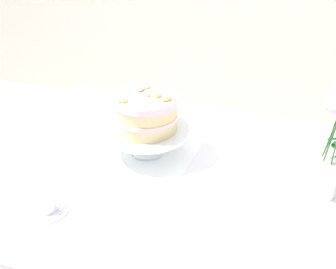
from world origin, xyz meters
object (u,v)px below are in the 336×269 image
(dining_table, at_px, (181,201))
(teacup, at_px, (46,204))
(cake_stand, at_px, (146,133))
(layer_cake, at_px, (146,112))

(dining_table, bearing_deg, teacup, -138.94)
(cake_stand, distance_m, teacup, 0.40)
(cake_stand, xyz_separation_m, layer_cake, (0.00, 0.00, 0.08))
(cake_stand, height_order, teacup, cake_stand)
(layer_cake, bearing_deg, dining_table, -31.60)
(cake_stand, distance_m, layer_cake, 0.08)
(cake_stand, bearing_deg, teacup, -112.88)
(layer_cake, relative_size, teacup, 1.70)
(teacup, bearing_deg, layer_cake, 67.12)
(layer_cake, distance_m, teacup, 0.42)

